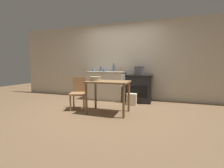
# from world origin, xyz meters

# --- Properties ---
(ground_plane) EXTENTS (14.00, 14.00, 0.00)m
(ground_plane) POSITION_xyz_m (0.00, 0.00, 0.00)
(ground_plane) COLOR brown
(wall_back) EXTENTS (8.00, 0.07, 2.55)m
(wall_back) POSITION_xyz_m (0.00, 1.58, 1.27)
(wall_back) COLOR beige
(wall_back) RESTS_ON ground_plane
(counter_cabinet) EXTENTS (1.24, 0.61, 0.93)m
(counter_cabinet) POSITION_xyz_m (-0.45, 1.26, 0.47)
(counter_cabinet) COLOR beige
(counter_cabinet) RESTS_ON ground_plane
(stove) EXTENTS (0.77, 0.65, 0.84)m
(stove) POSITION_xyz_m (0.68, 1.24, 0.42)
(stove) COLOR black
(stove) RESTS_ON ground_plane
(work_table) EXTENTS (0.98, 0.62, 0.76)m
(work_table) POSITION_xyz_m (0.14, -0.16, 0.63)
(work_table) COLOR olive
(work_table) RESTS_ON ground_plane
(chair) EXTENTS (0.51, 0.51, 0.83)m
(chair) POSITION_xyz_m (-0.71, -0.06, 0.45)
(chair) COLOR #997047
(chair) RESTS_ON ground_plane
(flour_sack) EXTENTS (0.27, 0.19, 0.33)m
(flour_sack) POSITION_xyz_m (0.53, 0.76, 0.16)
(flour_sack) COLOR beige
(flour_sack) RESTS_ON ground_plane
(stock_pot) EXTENTS (0.32, 0.32, 0.28)m
(stock_pot) POSITION_xyz_m (0.67, 1.20, 0.97)
(stock_pot) COLOR #4C4C51
(stock_pot) RESTS_ON stove
(mixing_bowl_large) EXTENTS (0.27, 0.27, 0.09)m
(mixing_bowl_large) POSITION_xyz_m (-0.19, -0.15, 0.81)
(mixing_bowl_large) COLOR tan
(mixing_bowl_large) RESTS_ON work_table
(bottle_far_left) EXTENTS (0.07, 0.07, 0.29)m
(bottle_far_left) POSITION_xyz_m (-0.24, 1.45, 1.05)
(bottle_far_left) COLOR #3D5675
(bottle_far_left) RESTS_ON counter_cabinet
(bottle_left) EXTENTS (0.08, 0.08, 0.19)m
(bottle_left) POSITION_xyz_m (-0.66, 1.36, 1.01)
(bottle_left) COLOR #3D5675
(bottle_left) RESTS_ON counter_cabinet
(bottle_mid_left) EXTENTS (0.07, 0.07, 0.19)m
(bottle_mid_left) POSITION_xyz_m (0.01, 1.44, 1.01)
(bottle_mid_left) COLOR olive
(bottle_mid_left) RESTS_ON counter_cabinet
(cup_center_left) EXTENTS (0.08, 0.08, 0.09)m
(cup_center_left) POSITION_xyz_m (-0.45, 1.10, 0.98)
(cup_center_left) COLOR #4C6B99
(cup_center_left) RESTS_ON counter_cabinet
(cup_center) EXTENTS (0.09, 0.09, 0.10)m
(cup_center) POSITION_xyz_m (-0.89, 1.23, 0.99)
(cup_center) COLOR #4C6B99
(cup_center) RESTS_ON counter_cabinet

